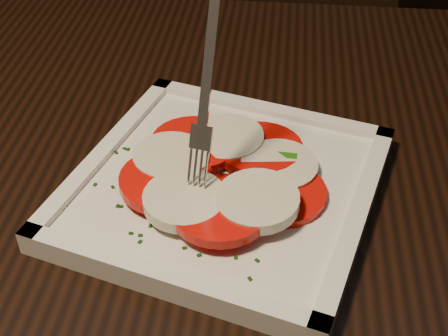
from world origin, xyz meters
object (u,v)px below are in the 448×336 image
object	(u,v)px
chair	(281,37)
table	(318,287)
plate	(224,189)
fork	(210,82)

from	to	relation	value
chair	table	bearing A→B (deg)	-77.60
plate	fork	bearing A→B (deg)	165.60
table	plate	xyz separation A→B (m)	(-0.09, -0.00, 0.11)
fork	plate	bearing A→B (deg)	-7.88
table	chair	world-z (taller)	chair
chair	plate	world-z (taller)	chair
plate	fork	size ratio (longest dim) A/B	1.64
plate	table	bearing A→B (deg)	0.78
plate	fork	world-z (taller)	fork
chair	plate	xyz separation A→B (m)	(0.04, -0.71, 0.22)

